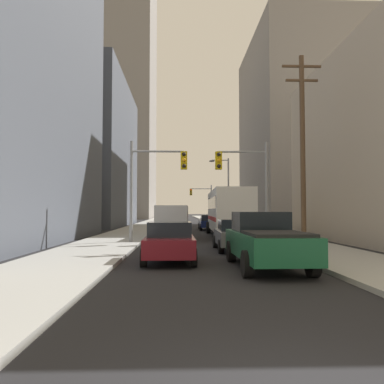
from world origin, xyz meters
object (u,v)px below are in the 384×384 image
at_px(sedan_grey, 235,235).
at_px(traffic_signal_near_right, 245,175).
at_px(sedan_maroon, 170,242).
at_px(sedan_navy, 209,222).
at_px(sedan_white, 172,224).
at_px(traffic_signal_far_right, 202,197).
at_px(city_bus, 228,211).
at_px(cargo_van_silver, 173,220).
at_px(pickup_truck_green, 265,240).
at_px(traffic_signal_near_left, 155,175).

distance_m(sedan_grey, traffic_signal_near_right, 5.00).
relative_size(sedan_maroon, sedan_navy, 1.00).
xyz_separation_m(sedan_white, traffic_signal_far_right, (4.26, 27.70, 3.26)).
height_order(sedan_maroon, sedan_grey, same).
height_order(sedan_navy, traffic_signal_far_right, traffic_signal_far_right).
relative_size(city_bus, sedan_navy, 2.75).
bearing_deg(cargo_van_silver, traffic_signal_far_right, 83.38).
xyz_separation_m(pickup_truck_green, traffic_signal_far_right, (0.73, 47.90, 3.10)).
relative_size(pickup_truck_green, sedan_white, 1.29).
bearing_deg(sedan_white, sedan_grey, -77.02).
bearing_deg(traffic_signal_near_right, sedan_navy, 93.18).
xyz_separation_m(city_bus, sedan_white, (-4.27, 4.47, -1.16)).
height_order(sedan_white, traffic_signal_near_left, traffic_signal_near_left).
xyz_separation_m(city_bus, sedan_maroon, (-4.03, -14.10, -1.16)).
xyz_separation_m(pickup_truck_green, sedan_white, (-3.53, 20.20, -0.16)).
relative_size(sedan_white, traffic_signal_far_right, 0.70).
xyz_separation_m(traffic_signal_near_right, traffic_signal_far_right, (-0.19, 38.56, 0.02)).
height_order(sedan_navy, traffic_signal_near_left, traffic_signal_near_left).
xyz_separation_m(sedan_white, traffic_signal_near_left, (-0.78, -10.86, 3.25)).
relative_size(sedan_grey, traffic_signal_far_right, 0.70).
relative_size(pickup_truck_green, traffic_signal_far_right, 0.91).
bearing_deg(sedan_navy, pickup_truck_green, -90.08).
relative_size(city_bus, sedan_maroon, 2.75).
bearing_deg(traffic_signal_far_right, cargo_van_silver, -96.62).
distance_m(sedan_white, traffic_signal_near_right, 12.18).
height_order(sedan_grey, sedan_navy, same).
height_order(cargo_van_silver, sedan_white, cargo_van_silver).
bearing_deg(traffic_signal_near_left, cargo_van_silver, 74.15).
height_order(sedan_maroon, sedan_white, same).
relative_size(pickup_truck_green, sedan_navy, 1.29).
relative_size(sedan_grey, traffic_signal_near_right, 0.70).
bearing_deg(pickup_truck_green, city_bus, 87.29).
bearing_deg(sedan_maroon, city_bus, 74.04).
height_order(sedan_grey, traffic_signal_far_right, traffic_signal_far_right).
bearing_deg(traffic_signal_near_right, sedan_grey, -106.87).
xyz_separation_m(sedan_grey, traffic_signal_near_left, (-4.13, 3.64, 3.25)).
bearing_deg(city_bus, traffic_signal_near_right, -88.41).
relative_size(cargo_van_silver, traffic_signal_near_right, 0.88).
bearing_deg(sedan_white, sedan_navy, 54.87).
relative_size(sedan_navy, traffic_signal_far_right, 0.70).
xyz_separation_m(sedan_maroon, traffic_signal_far_right, (4.02, 46.26, 3.26)).
height_order(traffic_signal_near_left, traffic_signal_near_right, same).
xyz_separation_m(city_bus, sedan_grey, (-0.93, -10.03, -1.16)).
relative_size(sedan_maroon, traffic_signal_near_left, 0.70).
bearing_deg(sedan_grey, traffic_signal_near_right, 73.13).
bearing_deg(city_bus, sedan_navy, 94.24).
distance_m(cargo_van_silver, sedan_navy, 13.01).
height_order(pickup_truck_green, sedan_maroon, pickup_truck_green).
xyz_separation_m(cargo_van_silver, sedan_maroon, (0.06, -11.08, -0.52)).
distance_m(city_bus, sedan_maroon, 14.71).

